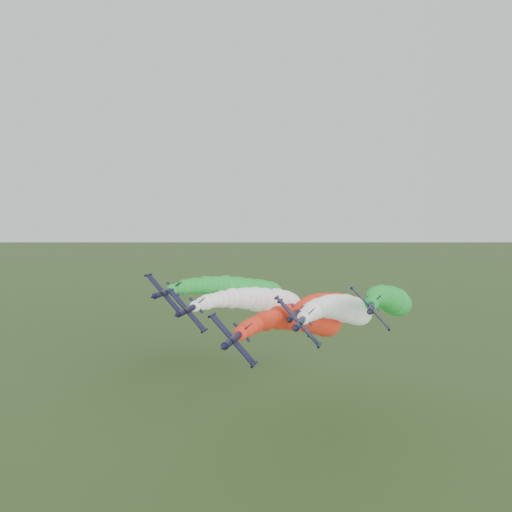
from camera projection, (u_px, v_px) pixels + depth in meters
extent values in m
cylinder|color=black|center=(234.00, 339.00, 74.28)|extent=(1.55, 8.99, 1.55)
cone|color=black|center=(223.00, 348.00, 69.18)|extent=(1.41, 1.80, 1.41)
cone|color=black|center=(243.00, 331.00, 78.99)|extent=(1.41, 0.90, 1.41)
ellipsoid|color=black|center=(232.00, 340.00, 72.26)|extent=(1.00, 1.88, 1.01)
cube|color=black|center=(233.00, 340.00, 74.12)|extent=(6.61, 1.90, 7.10)
cylinder|color=black|center=(212.00, 315.00, 74.65)|extent=(0.62, 2.60, 0.62)
cylinder|color=black|center=(254.00, 364.00, 73.60)|extent=(0.62, 2.60, 0.62)
cube|color=black|center=(246.00, 328.00, 77.66)|extent=(1.78, 1.50, 1.67)
cube|color=black|center=(242.00, 332.00, 77.90)|extent=(2.66, 1.10, 2.85)
sphere|color=red|center=(241.00, 333.00, 77.65)|extent=(2.33, 2.33, 2.33)
sphere|color=red|center=(246.00, 329.00, 80.51)|extent=(2.71, 2.71, 2.71)
sphere|color=red|center=(251.00, 326.00, 83.37)|extent=(2.80, 2.80, 2.80)
sphere|color=red|center=(256.00, 324.00, 86.23)|extent=(2.99, 2.99, 2.99)
sphere|color=red|center=(261.00, 322.00, 89.09)|extent=(3.11, 3.11, 3.11)
sphere|color=red|center=(265.00, 321.00, 91.94)|extent=(3.85, 3.85, 3.85)
sphere|color=red|center=(270.00, 319.00, 94.79)|extent=(3.67, 3.67, 3.67)
sphere|color=red|center=(274.00, 318.00, 97.63)|extent=(3.87, 3.87, 3.87)
sphere|color=red|center=(279.00, 318.00, 100.47)|extent=(4.83, 4.83, 4.83)
sphere|color=red|center=(283.00, 317.00, 103.30)|extent=(4.98, 4.98, 4.98)
sphere|color=red|center=(287.00, 317.00, 106.13)|extent=(5.46, 5.46, 5.46)
sphere|color=red|center=(291.00, 317.00, 108.95)|extent=(5.93, 5.93, 5.93)
sphere|color=red|center=(295.00, 317.00, 111.77)|extent=(5.14, 5.14, 5.14)
sphere|color=red|center=(299.00, 317.00, 114.58)|extent=(5.97, 5.97, 5.97)
sphere|color=red|center=(303.00, 317.00, 117.39)|extent=(6.02, 6.02, 6.02)
sphere|color=red|center=(307.00, 318.00, 120.19)|extent=(7.12, 7.12, 7.12)
sphere|color=red|center=(311.00, 318.00, 122.98)|extent=(7.02, 7.02, 7.02)
sphere|color=red|center=(315.00, 319.00, 125.77)|extent=(7.89, 7.89, 7.89)
sphere|color=red|center=(318.00, 319.00, 128.56)|extent=(7.76, 7.76, 7.76)
sphere|color=red|center=(322.00, 320.00, 131.33)|extent=(8.17, 8.17, 8.17)
sphere|color=red|center=(326.00, 321.00, 134.11)|extent=(8.63, 8.63, 8.63)
cylinder|color=black|center=(188.00, 310.00, 90.19)|extent=(1.55, 8.99, 1.55)
cone|color=black|center=(176.00, 315.00, 85.09)|extent=(1.41, 1.80, 1.41)
cone|color=black|center=(198.00, 305.00, 94.91)|extent=(1.41, 0.90, 1.41)
ellipsoid|color=black|center=(185.00, 310.00, 88.17)|extent=(1.00, 1.88, 1.01)
cube|color=black|center=(187.00, 310.00, 90.03)|extent=(6.61, 1.90, 7.10)
cylinder|color=black|center=(170.00, 290.00, 90.56)|extent=(0.62, 2.60, 0.62)
cylinder|color=black|center=(204.00, 330.00, 89.51)|extent=(0.62, 2.60, 0.62)
cube|color=black|center=(200.00, 302.00, 93.57)|extent=(1.78, 1.50, 1.67)
cube|color=black|center=(196.00, 305.00, 93.81)|extent=(2.66, 1.10, 2.85)
sphere|color=white|center=(195.00, 306.00, 93.56)|extent=(2.14, 2.14, 2.14)
sphere|color=white|center=(201.00, 304.00, 96.42)|extent=(2.56, 2.56, 2.56)
sphere|color=white|center=(207.00, 302.00, 99.28)|extent=(3.12, 3.12, 3.12)
sphere|color=white|center=(212.00, 301.00, 102.14)|extent=(3.02, 3.02, 3.02)
sphere|color=white|center=(217.00, 300.00, 105.00)|extent=(3.23, 3.23, 3.23)
sphere|color=white|center=(223.00, 299.00, 107.85)|extent=(3.73, 3.73, 3.73)
sphere|color=white|center=(228.00, 299.00, 110.70)|extent=(3.72, 3.72, 3.72)
sphere|color=white|center=(232.00, 298.00, 113.54)|extent=(4.69, 4.69, 4.69)
sphere|color=white|center=(237.00, 298.00, 116.38)|extent=(4.39, 4.39, 4.39)
sphere|color=white|center=(242.00, 298.00, 119.21)|extent=(4.95, 4.95, 4.95)
sphere|color=white|center=(246.00, 298.00, 122.04)|extent=(5.41, 5.41, 5.41)
sphere|color=white|center=(251.00, 299.00, 124.86)|extent=(5.52, 5.52, 5.52)
sphere|color=white|center=(255.00, 299.00, 127.68)|extent=(6.29, 6.29, 6.29)
sphere|color=white|center=(260.00, 300.00, 130.49)|extent=(5.41, 5.41, 5.41)
sphere|color=white|center=(264.00, 300.00, 133.30)|extent=(6.70, 6.70, 6.70)
sphere|color=white|center=(268.00, 301.00, 136.10)|extent=(6.03, 6.03, 6.03)
sphere|color=white|center=(272.00, 302.00, 138.89)|extent=(6.52, 6.52, 6.52)
sphere|color=white|center=(276.00, 302.00, 141.68)|extent=(8.12, 8.12, 8.12)
sphere|color=white|center=(280.00, 303.00, 144.47)|extent=(6.56, 6.56, 6.56)
sphere|color=white|center=(284.00, 304.00, 147.25)|extent=(8.30, 8.30, 8.30)
sphere|color=white|center=(288.00, 305.00, 150.02)|extent=(7.85, 7.85, 7.85)
cylinder|color=black|center=(300.00, 322.00, 81.68)|extent=(1.55, 8.99, 1.55)
cone|color=black|center=(295.00, 329.00, 76.58)|extent=(1.41, 1.80, 1.41)
cone|color=black|center=(305.00, 316.00, 86.39)|extent=(1.41, 0.90, 1.41)
ellipsoid|color=black|center=(300.00, 323.00, 79.66)|extent=(1.00, 1.88, 1.01)
cube|color=black|center=(300.00, 323.00, 81.52)|extent=(6.61, 1.90, 7.10)
cylinder|color=black|center=(280.00, 301.00, 82.05)|extent=(0.62, 2.60, 0.62)
cylinder|color=black|center=(319.00, 345.00, 80.99)|extent=(0.62, 2.60, 0.62)
cube|color=black|center=(309.00, 313.00, 85.05)|extent=(1.78, 1.50, 1.67)
cube|color=black|center=(305.00, 317.00, 85.30)|extent=(2.66, 1.10, 2.85)
sphere|color=white|center=(304.00, 318.00, 85.05)|extent=(2.32, 2.32, 2.32)
sphere|color=white|center=(307.00, 315.00, 87.91)|extent=(2.86, 2.86, 2.86)
sphere|color=white|center=(309.00, 313.00, 90.77)|extent=(2.86, 2.86, 2.86)
sphere|color=white|center=(312.00, 311.00, 93.63)|extent=(3.73, 3.73, 3.73)
sphere|color=white|center=(315.00, 309.00, 96.49)|extent=(3.16, 3.16, 3.16)
sphere|color=white|center=(318.00, 308.00, 99.34)|extent=(4.17, 4.17, 4.17)
sphere|color=white|center=(321.00, 308.00, 102.18)|extent=(3.52, 3.52, 3.52)
sphere|color=white|center=(323.00, 307.00, 105.03)|extent=(4.40, 4.40, 4.40)
sphere|color=white|center=(326.00, 307.00, 107.87)|extent=(4.38, 4.38, 4.38)
sphere|color=white|center=(329.00, 307.00, 110.70)|extent=(5.32, 5.32, 5.32)
sphere|color=white|center=(332.00, 307.00, 113.53)|extent=(5.37, 5.37, 5.37)
sphere|color=white|center=(334.00, 307.00, 116.35)|extent=(5.87, 5.87, 5.87)
sphere|color=white|center=(337.00, 307.00, 119.17)|extent=(6.14, 6.14, 6.14)
sphere|color=white|center=(340.00, 307.00, 121.98)|extent=(6.00, 6.00, 6.00)
sphere|color=white|center=(343.00, 308.00, 124.78)|extent=(6.73, 6.73, 6.73)
sphere|color=white|center=(345.00, 308.00, 127.59)|extent=(7.32, 7.32, 7.32)
sphere|color=white|center=(348.00, 309.00, 130.38)|extent=(6.24, 6.24, 6.24)
sphere|color=white|center=(351.00, 310.00, 133.17)|extent=(6.56, 6.56, 6.56)
sphere|color=white|center=(354.00, 311.00, 135.95)|extent=(7.58, 7.58, 7.58)
sphere|color=white|center=(356.00, 311.00, 138.73)|extent=(7.56, 7.56, 7.56)
sphere|color=white|center=(359.00, 312.00, 141.50)|extent=(7.42, 7.42, 7.42)
cylinder|color=black|center=(165.00, 293.00, 97.59)|extent=(1.55, 8.99, 1.55)
cone|color=black|center=(152.00, 297.00, 92.49)|extent=(1.41, 1.80, 1.41)
cone|color=black|center=(175.00, 289.00, 102.30)|extent=(1.41, 0.90, 1.41)
ellipsoid|color=black|center=(162.00, 293.00, 95.57)|extent=(1.00, 1.88, 1.01)
cube|color=black|center=(164.00, 293.00, 97.43)|extent=(6.61, 1.90, 7.10)
cylinder|color=black|center=(148.00, 275.00, 97.96)|extent=(0.62, 2.60, 0.62)
cylinder|color=black|center=(180.00, 312.00, 96.90)|extent=(0.62, 2.60, 0.62)
cube|color=black|center=(177.00, 286.00, 100.96)|extent=(1.78, 1.50, 1.67)
cube|color=black|center=(173.00, 289.00, 101.21)|extent=(2.66, 1.10, 2.85)
sphere|color=#1C942E|center=(172.00, 290.00, 100.96)|extent=(2.45, 2.45, 2.45)
sphere|color=#1C942E|center=(178.00, 288.00, 103.82)|extent=(2.44, 2.44, 2.44)
sphere|color=#1C942E|center=(184.00, 287.00, 106.68)|extent=(3.29, 3.29, 3.29)
sphere|color=#1C942E|center=(190.00, 286.00, 109.54)|extent=(3.40, 3.40, 3.40)
sphere|color=#1C942E|center=(195.00, 286.00, 112.39)|extent=(3.75, 3.75, 3.75)
sphere|color=#1C942E|center=(200.00, 285.00, 115.25)|extent=(3.65, 3.65, 3.65)
sphere|color=#1C942E|center=(206.00, 285.00, 118.09)|extent=(4.39, 4.39, 4.39)
sphere|color=#1C942E|center=(211.00, 285.00, 120.94)|extent=(4.19, 4.19, 4.19)
sphere|color=#1C942E|center=(216.00, 285.00, 123.78)|extent=(4.64, 4.64, 4.64)
sphere|color=#1C942E|center=(221.00, 286.00, 126.61)|extent=(4.66, 4.66, 4.66)
sphere|color=#1C942E|center=(225.00, 286.00, 129.44)|extent=(5.76, 5.76, 5.76)
sphere|color=#1C942E|center=(230.00, 287.00, 132.26)|extent=(5.03, 5.03, 5.03)
sphere|color=#1C942E|center=(235.00, 287.00, 135.08)|extent=(5.87, 5.87, 5.87)
sphere|color=#1C942E|center=(239.00, 288.00, 137.89)|extent=(6.37, 6.37, 6.37)
sphere|color=#1C942E|center=(244.00, 289.00, 140.69)|extent=(6.22, 6.22, 6.22)
sphere|color=#1C942E|center=(248.00, 290.00, 143.50)|extent=(6.74, 6.74, 6.74)
sphere|color=#1C942E|center=(252.00, 291.00, 146.29)|extent=(6.88, 6.88, 6.88)
sphere|color=#1C942E|center=(257.00, 292.00, 149.08)|extent=(7.64, 7.64, 7.64)
sphere|color=#1C942E|center=(261.00, 293.00, 151.86)|extent=(8.05, 8.05, 8.05)
sphere|color=#1C942E|center=(265.00, 294.00, 154.64)|extent=(8.15, 8.15, 8.15)
sphere|color=#1C942E|center=(269.00, 295.00, 157.41)|extent=(8.76, 8.76, 8.76)
cylinder|color=black|center=(371.00, 307.00, 88.09)|extent=(1.55, 8.99, 1.55)
cone|color=black|center=(370.00, 313.00, 82.99)|extent=(1.41, 1.80, 1.41)
cone|color=black|center=(372.00, 302.00, 92.80)|extent=(1.41, 0.90, 1.41)
ellipsoid|color=black|center=(372.00, 307.00, 86.07)|extent=(1.00, 1.88, 1.01)
cube|color=black|center=(370.00, 308.00, 87.93)|extent=(6.61, 1.90, 7.10)
cylinder|color=black|center=(352.00, 287.00, 88.46)|extent=(0.62, 2.60, 0.62)
cylinder|color=black|center=(389.00, 328.00, 87.41)|extent=(0.62, 2.60, 0.62)
cube|color=black|center=(376.00, 299.00, 91.47)|extent=(1.78, 1.50, 1.67)
cube|color=black|center=(372.00, 303.00, 91.71)|extent=(2.66, 1.10, 2.85)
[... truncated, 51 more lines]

